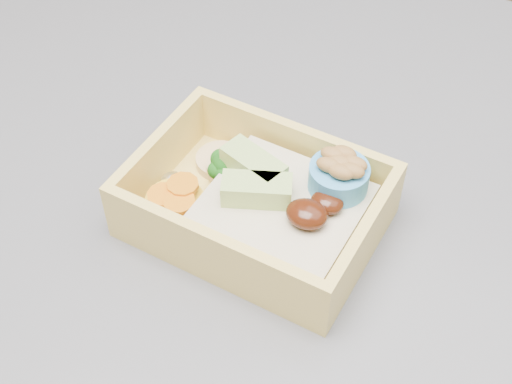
% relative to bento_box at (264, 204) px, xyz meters
% --- Properties ---
extents(bento_box, '(0.17, 0.13, 0.06)m').
position_rel_bento_box_xyz_m(bento_box, '(0.00, 0.00, 0.00)').
color(bento_box, '#E6C65F').
rests_on(bento_box, island).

